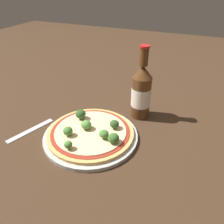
{
  "coord_description": "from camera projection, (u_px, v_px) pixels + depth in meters",
  "views": [
    {
      "loc": [
        0.25,
        -0.47,
        0.43
      ],
      "look_at": [
        0.02,
        0.06,
        0.06
      ],
      "focal_mm": 35.0,
      "sensor_mm": 36.0,
      "label": 1
    }
  ],
  "objects": [
    {
      "name": "ground_plane",
      "position": [
        98.0,
        137.0,
        0.68
      ],
      "size": [
        3.0,
        3.0,
        0.0
      ],
      "primitive_type": "plane",
      "color": "#3D2819"
    },
    {
      "name": "plate",
      "position": [
        91.0,
        136.0,
        0.68
      ],
      "size": [
        0.29,
        0.29,
        0.01
      ],
      "color": "#B2B7B2",
      "rests_on": "ground_plane"
    },
    {
      "name": "pizza",
      "position": [
        91.0,
        132.0,
        0.67
      ],
      "size": [
        0.26,
        0.26,
        0.01
      ],
      "color": "tan",
      "rests_on": "plate"
    },
    {
      "name": "broccoli_floret_0",
      "position": [
        86.0,
        125.0,
        0.66
      ],
      "size": [
        0.03,
        0.03,
        0.03
      ],
      "color": "#7A9E5B",
      "rests_on": "pizza"
    },
    {
      "name": "broccoli_floret_1",
      "position": [
        68.0,
        131.0,
        0.64
      ],
      "size": [
        0.03,
        0.03,
        0.03
      ],
      "color": "#7A9E5B",
      "rests_on": "pizza"
    },
    {
      "name": "broccoli_floret_2",
      "position": [
        114.0,
        124.0,
        0.67
      ],
      "size": [
        0.03,
        0.03,
        0.03
      ],
      "color": "#7A9E5B",
      "rests_on": "pizza"
    },
    {
      "name": "broccoli_floret_3",
      "position": [
        104.0,
        134.0,
        0.63
      ],
      "size": [
        0.03,
        0.03,
        0.03
      ],
      "color": "#7A9E5B",
      "rests_on": "pizza"
    },
    {
      "name": "broccoli_floret_4",
      "position": [
        68.0,
        145.0,
        0.59
      ],
      "size": [
        0.02,
        0.02,
        0.03
      ],
      "color": "#7A9E5B",
      "rests_on": "pizza"
    },
    {
      "name": "broccoli_floret_5",
      "position": [
        114.0,
        138.0,
        0.61
      ],
      "size": [
        0.03,
        0.03,
        0.03
      ],
      "color": "#7A9E5B",
      "rests_on": "pizza"
    },
    {
      "name": "broccoli_floret_6",
      "position": [
        81.0,
        114.0,
        0.71
      ],
      "size": [
        0.03,
        0.03,
        0.03
      ],
      "color": "#7A9E5B",
      "rests_on": "pizza"
    },
    {
      "name": "beer_bottle",
      "position": [
        141.0,
        92.0,
        0.73
      ],
      "size": [
        0.07,
        0.07,
        0.25
      ],
      "color": "#563319",
      "rests_on": "ground_plane"
    },
    {
      "name": "fork",
      "position": [
        31.0,
        130.0,
        0.71
      ],
      "size": [
        0.07,
        0.16,
        0.0
      ],
      "rotation": [
        0.0,
        0.0,
        1.25
      ],
      "color": "silver",
      "rests_on": "ground_plane"
    }
  ]
}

